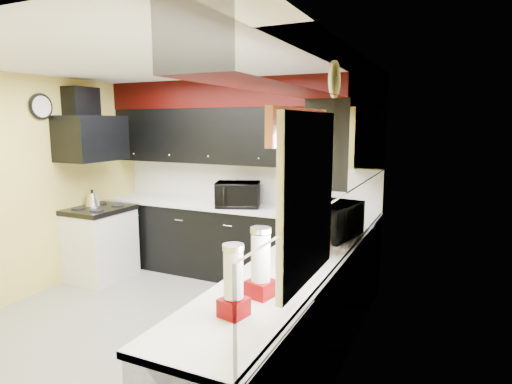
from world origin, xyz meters
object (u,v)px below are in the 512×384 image
at_px(microwave, 332,220).
at_px(knife_block, 318,203).
at_px(kettle, 92,199).
at_px(toaster_oven, 238,195).
at_px(utensil_crock, 307,204).

height_order(microwave, knife_block, microwave).
bearing_deg(kettle, toaster_oven, 19.74).
distance_m(microwave, knife_block, 1.12).
distance_m(microwave, utensil_crock, 1.14).
height_order(utensil_crock, knife_block, knife_block).
relative_size(microwave, kettle, 3.15).
height_order(microwave, kettle, microwave).
xyz_separation_m(microwave, utensil_crock, (-0.57, 0.99, -0.07)).
distance_m(microwave, kettle, 3.21).
relative_size(utensil_crock, knife_block, 0.82).
bearing_deg(knife_block, kettle, 178.08).
bearing_deg(microwave, knife_block, 34.18).
xyz_separation_m(toaster_oven, microwave, (1.43, -0.90, 0.00)).
xyz_separation_m(microwave, kettle, (-3.20, 0.26, -0.10)).
bearing_deg(kettle, utensil_crock, 15.36).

